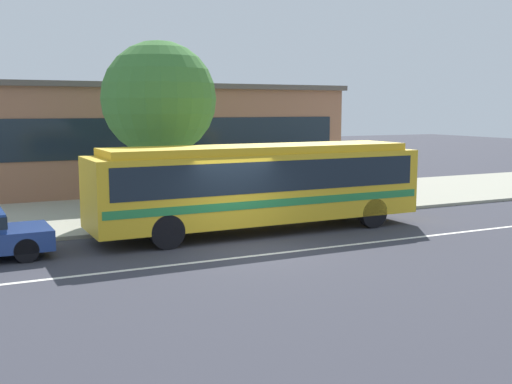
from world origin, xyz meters
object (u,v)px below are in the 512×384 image
Objects in this scene: transit_bus at (260,182)px; pedestrian_waiting_near_sign at (110,194)px; bus_stop_sign at (350,171)px; street_tree_near_stop at (159,99)px.

pedestrian_waiting_near_sign is (-4.20, 2.80, -0.51)m from transit_bus.
bus_stop_sign is 7.61m from street_tree_near_stop.
bus_stop_sign is (8.83, -1.12, 0.51)m from pedestrian_waiting_near_sign.
street_tree_near_stop is (2.22, 1.54, 3.19)m from pedestrian_waiting_near_sign.
street_tree_near_stop is (-6.61, 2.66, 2.68)m from bus_stop_sign.
transit_bus reaches higher than bus_stop_sign.
transit_bus is 1.74× the size of street_tree_near_stop.
street_tree_near_stop is at bearing 114.41° from transit_bus.
transit_bus is 4.67× the size of bus_stop_sign.
bus_stop_sign is at bearing -7.21° from pedestrian_waiting_near_sign.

